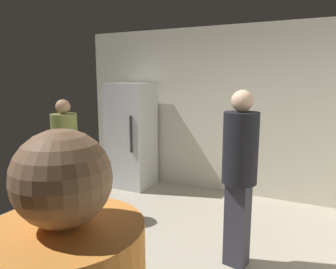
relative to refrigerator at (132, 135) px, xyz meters
name	(u,v)px	position (x,y,z in m)	size (l,w,h in m)	color
wall_back	(231,112)	(1.63, 0.43, 0.45)	(5.32, 0.06, 2.70)	beige
refrigerator	(132,135)	(0.00, 0.00, 0.00)	(0.70, 0.68, 1.80)	silver
person_in_olive_shirt	(65,150)	(-0.08, -1.50, 0.04)	(0.46, 0.46, 1.61)	#2D2D38
person_in_black_shirt	(240,166)	(2.27, -1.63, 0.15)	(0.40, 0.40, 1.78)	#2D2D38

